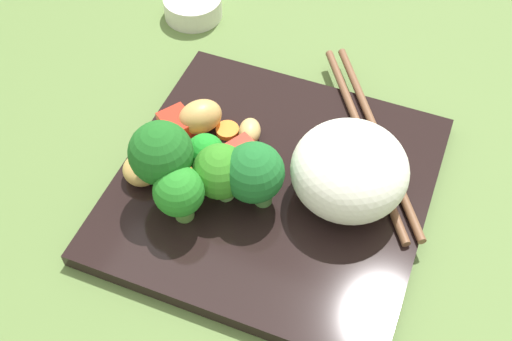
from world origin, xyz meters
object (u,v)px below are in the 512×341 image
object	(u,v)px
broccoli_floret_2	(254,173)
chopstick_pair	(370,136)
rice_mound	(350,170)
carrot_slice_0	(227,130)
sauce_cup	(193,6)
square_plate	(273,188)

from	to	relation	value
broccoli_floret_2	chopstick_pair	world-z (taller)	broccoli_floret_2
rice_mound	carrot_slice_0	world-z (taller)	rice_mound
broccoli_floret_2	sauce_cup	size ratio (longest dim) A/B	0.99
sauce_cup	chopstick_pair	bearing A→B (deg)	64.77
rice_mound	carrot_slice_0	bearing A→B (deg)	-101.89
carrot_slice_0	sauce_cup	distance (cm)	18.03
chopstick_pair	broccoli_floret_2	bearing A→B (deg)	111.46
rice_mound	sauce_cup	bearing A→B (deg)	-127.45
rice_mound	chopstick_pair	bearing A→B (deg)	179.58
rice_mound	chopstick_pair	distance (cm)	7.10
square_plate	rice_mound	size ratio (longest dim) A/B	2.69
chopstick_pair	carrot_slice_0	bearing A→B (deg)	74.77
broccoli_floret_2	carrot_slice_0	world-z (taller)	broccoli_floret_2
square_plate	sauce_cup	distance (cm)	24.38
square_plate	broccoli_floret_2	size ratio (longest dim) A/B	4.14
carrot_slice_0	sauce_cup	world-z (taller)	sauce_cup
square_plate	sauce_cup	world-z (taller)	sauce_cup
broccoli_floret_2	chopstick_pair	bearing A→B (deg)	146.17
sauce_cup	carrot_slice_0	bearing A→B (deg)	36.24
rice_mound	carrot_slice_0	xyz separation A→B (cm)	(-2.42, -11.49, -2.98)
square_plate	chopstick_pair	bearing A→B (deg)	142.59
carrot_slice_0	chopstick_pair	world-z (taller)	chopstick_pair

